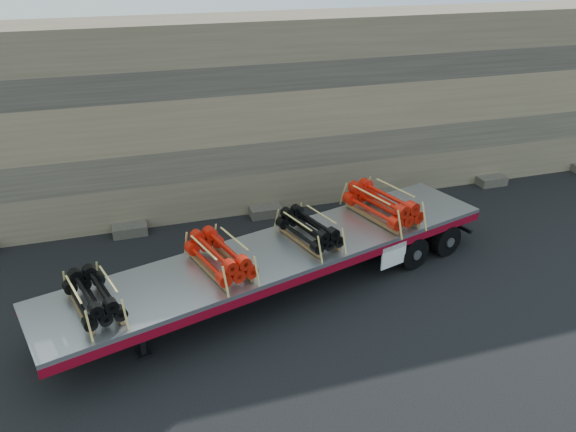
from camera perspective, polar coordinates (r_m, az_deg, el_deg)
name	(u,v)px	position (r m, az deg, el deg)	size (l,w,h in m)	color
ground	(243,290)	(16.98, -4.57, -7.55)	(120.00, 120.00, 0.00)	black
rock_wall	(199,118)	(21.36, -9.01, 9.85)	(44.00, 3.00, 7.00)	#7A6B54
trailer	(281,270)	(16.58, -0.69, -5.50)	(13.95, 2.68, 1.39)	#A9ABB0
bundle_front	(93,297)	(14.33, -19.16, -7.79)	(1.00, 1.99, 0.71)	black
bundle_midfront	(220,256)	(15.21, -6.94, -4.10)	(1.10, 2.20, 0.78)	red
bundle_midrear	(309,229)	(16.53, 2.15, -1.38)	(1.03, 2.07, 0.73)	black
bundle_rear	(382,205)	(18.14, 9.54, 1.14)	(1.24, 2.47, 0.88)	red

